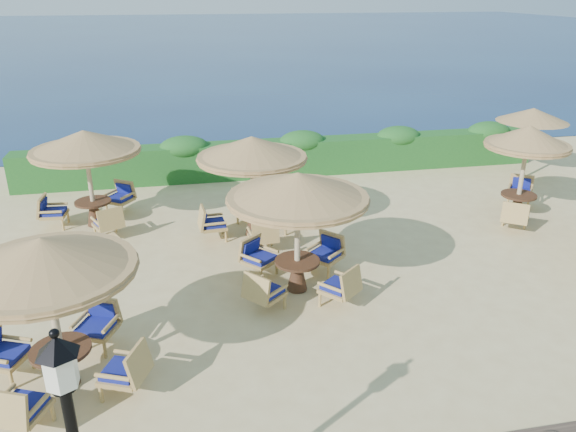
{
  "coord_description": "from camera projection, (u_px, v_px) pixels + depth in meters",
  "views": [
    {
      "loc": [
        -3.63,
        -11.15,
        6.08
      ],
      "look_at": [
        -1.36,
        0.29,
        1.3
      ],
      "focal_mm": 35.0,
      "sensor_mm": 36.0,
      "label": 1
    }
  ],
  "objects": [
    {
      "name": "cafe_set_0",
      "position": [
        49.0,
        288.0,
        8.57
      ],
      "size": [
        2.85,
        2.85,
        2.65
      ],
      "color": "tan",
      "rests_on": "ground"
    },
    {
      "name": "cafe_set_4",
      "position": [
        252.0,
        168.0,
        14.15
      ],
      "size": [
        2.85,
        2.85,
        2.65
      ],
      "color": "tan",
      "rests_on": "ground"
    },
    {
      "name": "hedge",
      "position": [
        288.0,
        157.0,
        19.39
      ],
      "size": [
        18.0,
        0.9,
        1.2
      ],
      "primitive_type": "cube",
      "color": "#184B1B",
      "rests_on": "ground"
    },
    {
      "name": "sea",
      "position": [
        199.0,
        34.0,
        76.61
      ],
      "size": [
        160.0,
        160.0,
        0.0
      ],
      "primitive_type": "plane",
      "color": "#0B1E47",
      "rests_on": "ground"
    },
    {
      "name": "cafe_set_3",
      "position": [
        87.0,
        158.0,
        14.7
      ],
      "size": [
        2.86,
        2.86,
        2.65
      ],
      "color": "tan",
      "rests_on": "ground"
    },
    {
      "name": "ground",
      "position": [
        348.0,
        268.0,
        13.08
      ],
      "size": [
        120.0,
        120.0,
        0.0
      ],
      "primitive_type": "plane",
      "color": "#D8C489",
      "rests_on": "ground"
    },
    {
      "name": "extra_parasol",
      "position": [
        533.0,
        115.0,
        18.38
      ],
      "size": [
        2.3,
        2.3,
        2.41
      ],
      "color": "tan",
      "rests_on": "ground"
    },
    {
      "name": "cafe_set_5",
      "position": [
        526.0,
        153.0,
        15.21
      ],
      "size": [
        2.27,
        2.68,
        2.65
      ],
      "color": "tan",
      "rests_on": "ground"
    },
    {
      "name": "cafe_set_1",
      "position": [
        298.0,
        210.0,
        11.45
      ],
      "size": [
        2.94,
        2.94,
        2.65
      ],
      "color": "tan",
      "rests_on": "ground"
    }
  ]
}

